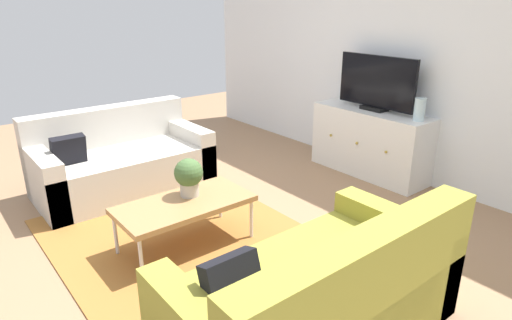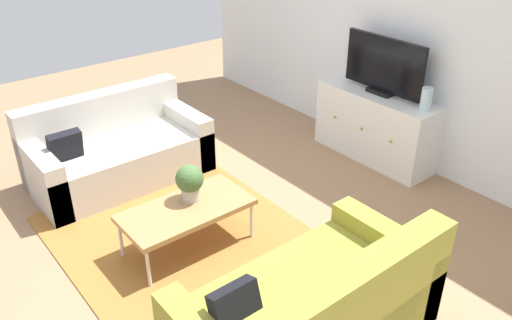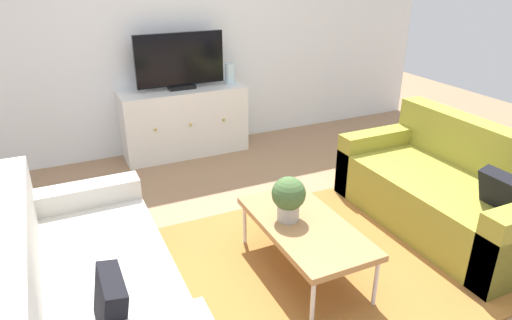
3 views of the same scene
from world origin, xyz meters
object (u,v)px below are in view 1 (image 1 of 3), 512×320
Objects in this scene: couch_left_side at (120,163)px; flat_screen_tv at (376,83)px; couch_right_side at (323,302)px; tv_console at (370,142)px; coffee_table at (184,205)px; potted_plant at (189,176)px; glass_vase at (420,109)px.

flat_screen_tv is (1.36, 2.39, 0.75)m from couch_left_side.
couch_left_side and couch_right_side have the same top height.
tv_console is (-1.51, 2.37, 0.09)m from couch_right_side.
flat_screen_tv is (-0.09, 2.46, 0.67)m from coffee_table.
potted_plant reaches higher than coffee_table.
couch_left_side is at bearing -119.60° from flat_screen_tv.
couch_left_side is 3.10m from glass_vase.
flat_screen_tv reaches higher than tv_console.
couch_left_side is 2.85m from flat_screen_tv.
couch_right_side reaches higher than coffee_table.
coffee_table is at bearing -87.83° from flat_screen_tv.
glass_vase reaches higher than couch_left_side.
potted_plant is 2.42m from glass_vase.
flat_screen_tv is (-1.51, 2.39, 0.75)m from couch_right_side.
tv_console reaches higher than potted_plant.
couch_right_side is at bearing -68.09° from glass_vase.
flat_screen_tv reaches higher than couch_left_side.
glass_vase is at bearing 51.09° from couch_left_side.
potted_plant is 2.35m from tv_console.
glass_vase is (-0.96, 2.37, 0.57)m from couch_right_side.
flat_screen_tv reaches higher than potted_plant.
tv_console reaches higher than coffee_table.
couch_right_side is 1.80× the size of flat_screen_tv.
couch_right_side is at bearing -1.28° from potted_plant.
coffee_table is at bearing -2.49° from couch_left_side.
tv_console is 0.74m from glass_vase.
flat_screen_tv is 0.58m from glass_vase.
flat_screen_tv is at bearing 177.94° from glass_vase.
glass_vase is (0.56, 0.00, 0.48)m from tv_console.
coffee_table is 2.53m from glass_vase.
glass_vase is (1.92, 2.37, 0.57)m from couch_left_side.
couch_right_side is at bearing -57.53° from tv_console.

